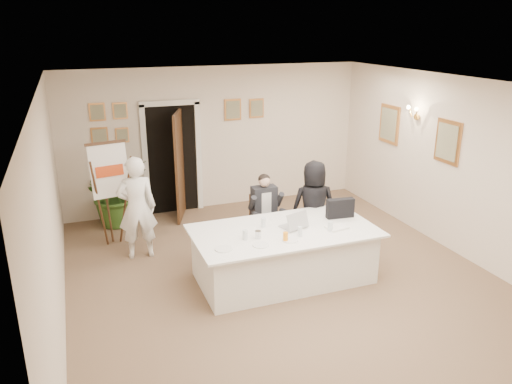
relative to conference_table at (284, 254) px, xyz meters
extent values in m
plane|color=brown|center=(-0.01, -0.11, -0.39)|extent=(7.00, 7.00, 0.00)
cube|color=white|center=(-0.01, -0.11, 2.41)|extent=(6.00, 7.00, 0.02)
cube|color=#F3E4CD|center=(-0.01, 3.39, 1.01)|extent=(6.00, 0.10, 2.80)
cube|color=#F3E4CD|center=(-0.01, -3.61, 1.01)|extent=(6.00, 0.10, 2.80)
cube|color=#F3E4CD|center=(-3.01, -0.11, 1.01)|extent=(0.10, 7.00, 2.80)
cube|color=#F3E4CD|center=(2.99, -0.11, 1.01)|extent=(0.10, 7.00, 2.80)
cube|color=black|center=(-0.91, 3.36, 0.66)|extent=(0.92, 0.06, 2.10)
cube|color=white|center=(-1.43, 3.33, 0.66)|extent=(0.10, 0.06, 2.20)
cube|color=white|center=(-0.39, 3.33, 0.66)|extent=(0.10, 0.06, 2.20)
cube|color=#311E0F|center=(-0.86, 2.94, 0.64)|extent=(0.33, 0.81, 2.02)
cube|color=white|center=(0.00, 0.00, -0.02)|extent=(2.42, 1.21, 0.75)
cube|color=white|center=(0.00, 0.00, 0.37)|extent=(2.60, 1.39, 0.03)
cube|color=white|center=(-2.20, 2.01, 0.93)|extent=(0.63, 0.30, 0.85)
imported|color=white|center=(-1.85, 1.49, 0.43)|extent=(0.63, 0.43, 1.65)
imported|color=black|center=(0.86, 0.79, 0.36)|extent=(0.82, 0.64, 1.50)
imported|color=#2F531B|center=(-2.04, 3.02, 0.22)|extent=(1.37, 1.28, 1.23)
cube|color=black|center=(0.98, 0.14, 0.53)|extent=(0.43, 0.16, 0.29)
cube|color=white|center=(0.72, -0.22, 0.40)|extent=(0.33, 0.25, 0.03)
cylinder|color=white|center=(-1.00, -0.33, 0.39)|extent=(0.26, 0.26, 0.01)
cylinder|color=white|center=(-0.50, -0.38, 0.39)|extent=(0.25, 0.25, 0.01)
cylinder|color=white|center=(-0.08, -0.38, 0.39)|extent=(0.27, 0.27, 0.01)
cylinder|color=silver|center=(-0.63, -0.13, 0.45)|extent=(0.07, 0.07, 0.14)
cylinder|color=silver|center=(0.11, -0.29, 0.45)|extent=(0.07, 0.07, 0.14)
cylinder|color=silver|center=(0.59, -0.27, 0.45)|extent=(0.08, 0.08, 0.14)
cylinder|color=silver|center=(-0.24, 0.20, 0.45)|extent=(0.08, 0.08, 0.14)
cylinder|color=orange|center=(-0.14, -0.38, 0.45)|extent=(0.07, 0.07, 0.13)
cylinder|color=silver|center=(-0.45, -0.16, 0.44)|extent=(0.11, 0.11, 0.11)
camera|label=1|loc=(-2.66, -5.98, 3.14)|focal=35.00mm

